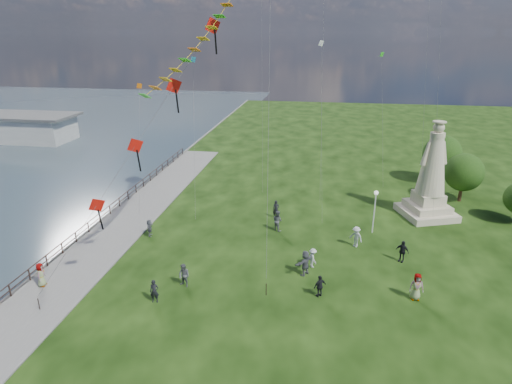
% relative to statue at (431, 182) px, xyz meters
% --- Properties ---
extents(waterfront, '(200.00, 200.00, 1.51)m').
position_rel_statue_xyz_m(waterfront, '(-29.16, -9.73, -3.54)').
color(waterfront, '#384855').
rests_on(waterfront, ground).
extents(statue, '(5.78, 5.78, 9.19)m').
position_rel_statue_xyz_m(statue, '(0.00, 0.00, 0.00)').
color(statue, beige).
rests_on(statue, ground).
extents(lamppost, '(0.37, 0.37, 3.95)m').
position_rel_statue_xyz_m(lamppost, '(-5.47, -4.69, -0.62)').
color(lamppost, silver).
rests_on(lamppost, ground).
extents(tree_row, '(8.23, 14.45, 5.67)m').
position_rel_statue_xyz_m(tree_row, '(4.47, 6.50, -0.27)').
color(tree_row, '#382314').
rests_on(tree_row, ground).
extents(person_0, '(0.64, 0.47, 1.61)m').
position_rel_statue_xyz_m(person_0, '(-20.53, -17.65, -2.67)').
color(person_0, black).
rests_on(person_0, ground).
extents(person_1, '(0.96, 0.77, 1.71)m').
position_rel_statue_xyz_m(person_1, '(-19.19, -15.56, -2.62)').
color(person_1, '#595960').
rests_on(person_1, ground).
extents(person_2, '(0.89, 1.10, 1.52)m').
position_rel_statue_xyz_m(person_2, '(-10.49, -11.48, -2.72)').
color(person_2, silver).
rests_on(person_2, ground).
extents(person_3, '(1.03, 0.94, 1.59)m').
position_rel_statue_xyz_m(person_3, '(-9.88, -15.29, -2.68)').
color(person_3, black).
rests_on(person_3, ground).
extents(person_4, '(0.96, 0.63, 1.89)m').
position_rel_statue_xyz_m(person_4, '(-3.60, -14.58, -2.53)').
color(person_4, '#595960').
rests_on(person_4, ground).
extents(person_5, '(0.94, 1.51, 1.51)m').
position_rel_statue_xyz_m(person_5, '(-24.65, -8.41, -2.72)').
color(person_5, '#595960').
rests_on(person_5, ground).
extents(person_6, '(0.64, 0.43, 1.73)m').
position_rel_statue_xyz_m(person_6, '(-14.28, -2.81, -2.61)').
color(person_6, black).
rests_on(person_6, ground).
extents(person_7, '(1.06, 1.01, 1.86)m').
position_rel_statue_xyz_m(person_7, '(-13.83, -5.52, -2.54)').
color(person_7, '#595960').
rests_on(person_7, ground).
extents(person_8, '(1.27, 1.15, 1.77)m').
position_rel_statue_xyz_m(person_8, '(-7.10, -7.59, -2.59)').
color(person_8, silver).
rests_on(person_8, ground).
extents(person_9, '(1.15, 0.98, 1.75)m').
position_rel_statue_xyz_m(person_9, '(-3.73, -9.54, -2.60)').
color(person_9, black).
rests_on(person_9, ground).
extents(person_10, '(0.68, 0.93, 1.73)m').
position_rel_statue_xyz_m(person_10, '(-28.93, -17.20, -2.61)').
color(person_10, '#595960').
rests_on(person_10, ground).
extents(person_11, '(1.65, 1.89, 1.92)m').
position_rel_statue_xyz_m(person_11, '(-11.00, -12.66, -2.52)').
color(person_11, '#595960').
rests_on(person_11, ground).
extents(red_kite_train, '(12.69, 9.35, 21.05)m').
position_rel_statue_xyz_m(red_kite_train, '(-19.80, -14.14, 9.53)').
color(red_kite_train, black).
rests_on(red_kite_train, ground).
extents(small_kites, '(29.02, 17.40, 28.81)m').
position_rel_statue_xyz_m(small_kites, '(-11.51, 3.78, 11.79)').
color(small_kites, '#186C93').
rests_on(small_kites, ground).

